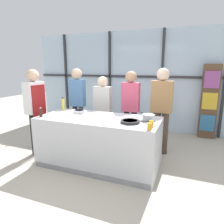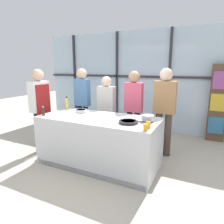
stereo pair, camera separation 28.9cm
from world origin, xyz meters
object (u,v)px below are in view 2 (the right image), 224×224
Objects in this scene: juice_glass_far at (148,125)px; pepper_grinder at (43,111)px; spectator_center_left at (106,106)px; saucepan at (148,118)px; chef at (40,105)px; spectator_center_right at (133,105)px; juice_glass_near at (146,127)px; oil_bottle at (67,103)px; frying_pan at (129,122)px; white_plate at (73,115)px; spectator_far_right at (164,106)px; mixing_bowl at (81,111)px; spectator_far_left at (82,99)px.

pepper_grinder is at bearing -177.89° from juice_glass_far.
saucepan is at bearing 145.60° from spectator_center_left.
chef is 5.26× the size of saucepan.
spectator_center_right is 17.17× the size of juice_glass_near.
spectator_center_left is 6.00× the size of oil_bottle.
frying_pan is at bearing 85.59° from chef.
frying_pan is 2.26× the size of white_plate.
oil_bottle is (-1.97, -0.59, 0.01)m from spectator_far_right.
frying_pan is 1.16m from mixing_bowl.
mixing_bowl is at bearing 178.16° from saucepan.
saucepan is at bearing -1.84° from mixing_bowl.
oil_bottle is (-0.49, 0.43, 0.12)m from white_plate.
mixing_bowl is at bearing 86.53° from white_plate.
spectator_far_left is 1.11× the size of spectator_center_left.
juice_glass_far is (1.99, 0.07, -0.03)m from pepper_grinder.
spectator_far_right reaches higher than mixing_bowl.
mixing_bowl is 0.54m from oil_bottle.
spectator_far_right is 7.75× the size of mixing_bowl.
saucepan is (0.55, -0.82, -0.04)m from spectator_center_right.
juice_glass_far is at bearing 137.77° from spectator_center_left.
saucepan is 1.93m from pepper_grinder.
white_plate is 1.51m from juice_glass_far.
oil_bottle is at bearing 172.79° from saucepan.
spectator_far_right is 1.67m from mixing_bowl.
mixing_bowl is 1.54m from juice_glass_far.
frying_pan is 2.36× the size of mixing_bowl.
frying_pan is (0.96, -1.07, 0.02)m from spectator_center_left.
juice_glass_near is at bearing -20.65° from mixing_bowl.
spectator_center_right reaches higher than pepper_grinder.
spectator_center_right is at bearing 117.38° from chef.
spectator_center_right is 17.17× the size of juice_glass_far.
saucepan is at bearing 7.90° from white_plate.
oil_bottle is (-0.66, -0.59, 0.12)m from spectator_center_left.
spectator_center_left is 2.94× the size of frying_pan.
saucepan is at bearing 82.52° from spectator_far_right.
spectator_center_right reaches higher than spectator_center_left.
oil_bottle is at bearing 138.80° from white_plate.
mixing_bowl is (0.49, -0.78, -0.10)m from spectator_far_left.
juice_glass_near is (1.32, -1.34, 0.04)m from spectator_center_left.
juice_glass_far is at bearing -17.10° from oil_bottle.
spectator_center_right is 5.14× the size of saucepan.
mixing_bowl is (-0.82, -0.78, -0.06)m from spectator_center_right.
juice_glass_near is (0.12, -0.51, -0.01)m from saucepan.
saucepan is 3.34× the size of juice_glass_far.
spectator_center_right is at bearing -180.00° from spectator_center_left.
spectator_far_left is 5.29× the size of saucepan.
spectator_center_left is at bearing 131.86° from frying_pan.
juice_glass_far is at bearing 90.00° from juice_glass_near.
juice_glass_far is (0.12, -0.37, -0.01)m from saucepan.
spectator_far_left is 0.93m from mixing_bowl.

